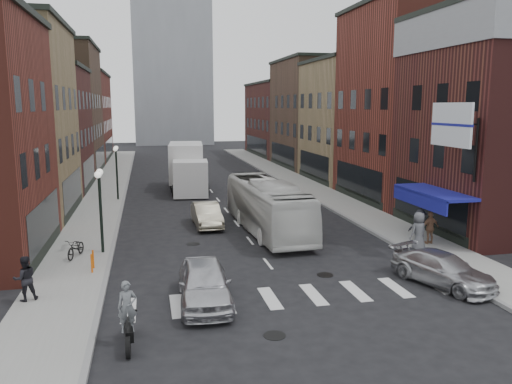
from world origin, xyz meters
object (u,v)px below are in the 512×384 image
at_px(curb_car, 443,269).
at_px(sedan_left_near, 204,283).
at_px(transit_bus, 267,206).
at_px(ped_right_c, 419,232).
at_px(ped_right_b, 430,228).
at_px(billboard_sign, 453,126).
at_px(box_truck, 187,168).
at_px(ped_right_a, 420,226).
at_px(bike_rack, 92,261).
at_px(parked_bicycle, 76,248).
at_px(sedan_left_far, 207,215).
at_px(streetlamp_near, 100,195).
at_px(ped_left_solo, 25,278).
at_px(motorcycle_rider, 128,317).
at_px(streetlamp_far, 116,163).

bearing_deg(curb_car, sedan_left_near, 159.84).
bearing_deg(transit_bus, ped_right_c, -46.82).
bearing_deg(ped_right_b, billboard_sign, 78.62).
distance_m(box_truck, ped_right_a, 21.77).
relative_size(bike_rack, ped_right_c, 0.42).
bearing_deg(billboard_sign, parked_bicycle, 170.31).
bearing_deg(ped_right_b, ped_right_a, -50.73).
xyz_separation_m(transit_bus, ped_right_c, (6.03, -5.89, -0.35)).
distance_m(sedan_left_near, sedan_left_far, 11.81).
distance_m(sedan_left_near, ped_right_c, 11.41).
bearing_deg(ped_right_a, sedan_left_near, 43.81).
height_order(streetlamp_near, sedan_left_near, streetlamp_near).
bearing_deg(billboard_sign, sedan_left_far, 141.68).
bearing_deg(ped_right_a, bike_rack, 23.02).
relative_size(streetlamp_near, ped_right_b, 2.46).
bearing_deg(ped_right_c, ped_right_a, -140.89).
distance_m(sedan_left_far, ped_right_c, 12.13).
height_order(ped_left_solo, ped_right_a, ped_right_a).
bearing_deg(billboard_sign, ped_right_c, 161.22).
height_order(streetlamp_near, ped_right_c, streetlamp_near).
bearing_deg(curb_car, billboard_sign, 36.57).
distance_m(streetlamp_near, ped_right_c, 15.23).
bearing_deg(ped_left_solo, transit_bus, -163.85).
bearing_deg(box_truck, billboard_sign, -58.57).
bearing_deg(ped_right_b, motorcycle_rider, 20.41).
distance_m(box_truck, sedan_left_near, 24.58).
xyz_separation_m(streetlamp_near, transit_bus, (8.77, 2.80, -1.45)).
height_order(sedan_left_far, ped_left_solo, ped_left_solo).
distance_m(bike_rack, box_truck, 21.07).
distance_m(streetlamp_near, ped_right_a, 15.91).
relative_size(box_truck, parked_bicycle, 5.40).
relative_size(billboard_sign, sedan_left_far, 0.89).
height_order(streetlamp_near, transit_bus, streetlamp_near).
xyz_separation_m(streetlamp_far, ped_right_a, (15.71, -15.67, -1.91)).
relative_size(streetlamp_far, sedan_left_far, 0.99).
bearing_deg(bike_rack, ped_right_a, 3.71).
xyz_separation_m(motorcycle_rider, curb_car, (12.05, 2.69, -0.32)).
bearing_deg(box_truck, streetlamp_far, -142.30).
height_order(curb_car, parked_bicycle, curb_car).
xyz_separation_m(bike_rack, sedan_left_far, (5.76, 7.44, 0.14)).
bearing_deg(curb_car, streetlamp_near, 132.97).
height_order(streetlamp_near, ped_right_b, streetlamp_near).
bearing_deg(ped_right_b, streetlamp_far, -52.55).
bearing_deg(ped_right_b, sedan_left_near, 14.75).
bearing_deg(bike_rack, transit_bus, 31.51).
xyz_separation_m(streetlamp_far, transit_bus, (8.77, -11.20, -1.45)).
bearing_deg(ped_right_c, bike_rack, -19.89).
relative_size(transit_bus, ped_right_a, 6.12).
relative_size(parked_bicycle, ped_right_c, 0.88).
relative_size(streetlamp_far, motorcycle_rider, 2.00).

